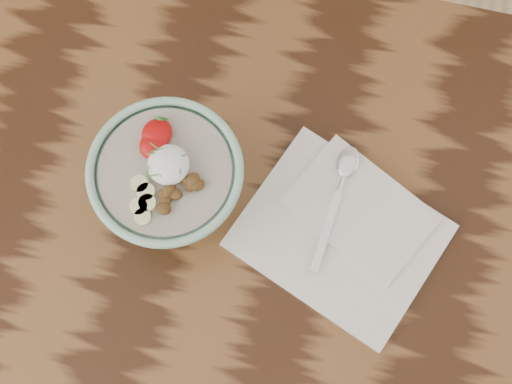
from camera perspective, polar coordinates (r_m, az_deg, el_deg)
table at (r=107.12cm, az=2.66°, el=-6.77°), size 160.00×90.00×75.00cm
breakfast_bowl at (r=94.26cm, az=-7.02°, el=1.00°), size 20.04×20.04×13.31cm
napkin at (r=98.87cm, az=7.04°, el=-3.04°), size 31.59×28.81×1.58cm
spoon at (r=99.33cm, az=6.96°, el=1.03°), size 3.95×18.68×0.97cm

